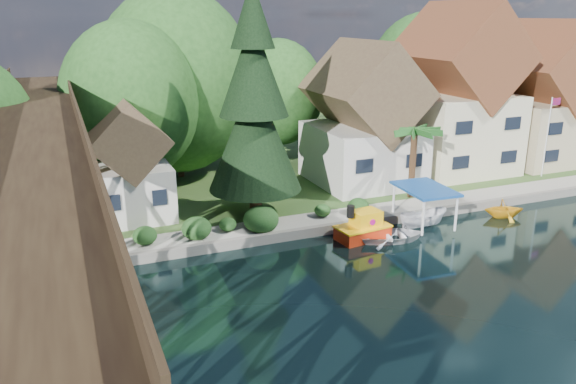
# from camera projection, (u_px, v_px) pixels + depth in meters

# --- Properties ---
(ground) EXTENTS (140.00, 140.00, 0.00)m
(ground) POSITION_uv_depth(u_px,v_px,m) (395.00, 288.00, 28.46)
(ground) COLOR black
(ground) RESTS_ON ground
(bank) EXTENTS (140.00, 52.00, 0.50)m
(bank) POSITION_uv_depth(u_px,v_px,m) (216.00, 145.00, 58.36)
(bank) COLOR #294B1E
(bank) RESTS_ON ground
(seawall) EXTENTS (60.00, 0.40, 0.62)m
(seawall) POSITION_uv_depth(u_px,v_px,m) (381.00, 221.00, 36.86)
(seawall) COLOR slate
(seawall) RESTS_ON ground
(promenade) EXTENTS (50.00, 2.60, 0.06)m
(promenade) POSITION_uv_depth(u_px,v_px,m) (396.00, 208.00, 38.67)
(promenade) COLOR gray
(promenade) RESTS_ON bank
(trestle_bridge) EXTENTS (4.12, 44.18, 9.30)m
(trestle_bridge) POSITION_uv_depth(u_px,v_px,m) (41.00, 196.00, 25.60)
(trestle_bridge) COLOR black
(trestle_bridge) RESTS_ON ground
(house_left) EXTENTS (7.64, 8.64, 11.02)m
(house_left) POSITION_uv_depth(u_px,v_px,m) (363.00, 124.00, 43.54)
(house_left) COLOR beige
(house_left) RESTS_ON bank
(house_center) EXTENTS (8.65, 9.18, 13.89)m
(house_center) POSITION_uv_depth(u_px,v_px,m) (455.00, 100.00, 46.86)
(house_center) COLOR beige
(house_center) RESTS_ON bank
(house_right) EXTENTS (8.15, 8.64, 12.45)m
(house_right) POSITION_uv_depth(u_px,v_px,m) (541.00, 103.00, 49.87)
(house_right) COLOR tan
(house_right) RESTS_ON bank
(shed) EXTENTS (5.09, 5.40, 7.85)m
(shed) POSITION_uv_depth(u_px,v_px,m) (129.00, 168.00, 36.10)
(shed) COLOR beige
(shed) RESTS_ON bank
(bg_trees) EXTENTS (49.90, 13.30, 10.57)m
(bg_trees) POSITION_uv_depth(u_px,v_px,m) (267.00, 92.00, 45.35)
(bg_trees) COLOR #382314
(bg_trees) RESTS_ON bank
(shrubs) EXTENTS (15.76, 2.47, 1.70)m
(shrubs) POSITION_uv_depth(u_px,v_px,m) (250.00, 219.00, 34.58)
(shrubs) COLOR #183A15
(shrubs) RESTS_ON bank
(conifer) EXTENTS (6.06, 6.06, 14.92)m
(conifer) POSITION_uv_depth(u_px,v_px,m) (254.00, 107.00, 35.28)
(conifer) COLOR #382314
(conifer) RESTS_ON bank
(palm_tree) EXTENTS (4.35, 4.35, 5.43)m
(palm_tree) POSITION_uv_depth(u_px,v_px,m) (415.00, 133.00, 39.75)
(palm_tree) COLOR #382314
(palm_tree) RESTS_ON bank
(flagpole) EXTENTS (1.02, 0.13, 6.52)m
(flagpole) POSITION_uv_depth(u_px,v_px,m) (549.00, 128.00, 45.19)
(flagpole) COLOR white
(flagpole) RESTS_ON bank
(tugboat) EXTENTS (3.50, 2.20, 2.40)m
(tugboat) POSITION_uv_depth(u_px,v_px,m) (363.00, 228.00, 34.53)
(tugboat) COLOR red
(tugboat) RESTS_ON ground
(boat_white_a) EXTENTS (4.73, 3.85, 0.86)m
(boat_white_a) POSITION_uv_depth(u_px,v_px,m) (392.00, 234.00, 34.38)
(boat_white_a) COLOR white
(boat_white_a) RESTS_ON ground
(boat_canopy) EXTENTS (3.46, 4.37, 2.70)m
(boat_canopy) POSITION_uv_depth(u_px,v_px,m) (423.00, 210.00, 36.32)
(boat_canopy) COLOR white
(boat_canopy) RESTS_ON ground
(boat_yellow) EXTENTS (3.29, 3.06, 1.41)m
(boat_yellow) POSITION_uv_depth(u_px,v_px,m) (504.00, 207.00, 38.23)
(boat_yellow) COLOR yellow
(boat_yellow) RESTS_ON ground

